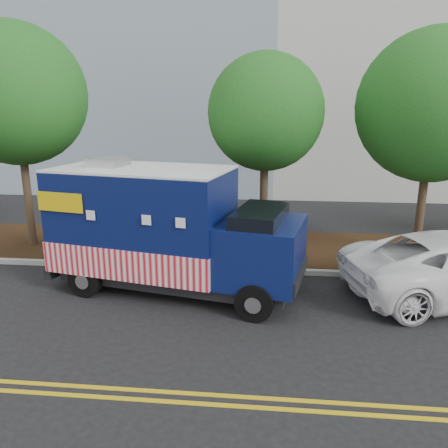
# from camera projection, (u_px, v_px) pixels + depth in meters

# --- Properties ---
(ground) EXTENTS (120.00, 120.00, 0.00)m
(ground) POSITION_uv_depth(u_px,v_px,m) (202.00, 289.00, 11.91)
(ground) COLOR black
(ground) RESTS_ON ground
(curb) EXTENTS (120.00, 0.18, 0.15)m
(curb) POSITION_uv_depth(u_px,v_px,m) (209.00, 269.00, 13.23)
(curb) COLOR #9E9E99
(curb) RESTS_ON ground
(mulch_strip) EXTENTS (120.00, 4.00, 0.15)m
(mulch_strip) POSITION_uv_depth(u_px,v_px,m) (217.00, 247.00, 15.25)
(mulch_strip) COLOR black
(mulch_strip) RESTS_ON ground
(centerline_near) EXTENTS (120.00, 0.10, 0.01)m
(centerline_near) POSITION_uv_depth(u_px,v_px,m) (164.00, 392.00, 7.63)
(centerline_near) COLOR gold
(centerline_near) RESTS_ON ground
(centerline_far) EXTENTS (120.00, 0.10, 0.01)m
(centerline_far) POSITION_uv_depth(u_px,v_px,m) (160.00, 401.00, 7.39)
(centerline_far) COLOR gold
(centerline_far) RESTS_ON ground
(tree_a) EXTENTS (4.51, 4.51, 7.45)m
(tree_a) POSITION_uv_depth(u_px,v_px,m) (16.00, 95.00, 14.03)
(tree_a) COLOR #38281C
(tree_a) RESTS_ON ground
(tree_b) EXTENTS (3.61, 3.61, 6.46)m
(tree_b) POSITION_uv_depth(u_px,v_px,m) (266.00, 113.00, 13.44)
(tree_b) COLOR #38281C
(tree_b) RESTS_ON ground
(tree_c) EXTENTS (4.54, 4.54, 7.10)m
(tree_c) POSITION_uv_depth(u_px,v_px,m) (433.00, 107.00, 13.02)
(tree_c) COLOR #38281C
(tree_c) RESTS_ON ground
(sign_post) EXTENTS (0.06, 0.06, 2.40)m
(sign_post) POSITION_uv_depth(u_px,v_px,m) (158.00, 227.00, 13.56)
(sign_post) COLOR #473828
(sign_post) RESTS_ON ground
(food_truck) EXTENTS (7.02, 3.74, 3.52)m
(food_truck) POSITION_uv_depth(u_px,v_px,m) (164.00, 232.00, 11.60)
(food_truck) COLOR black
(food_truck) RESTS_ON ground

